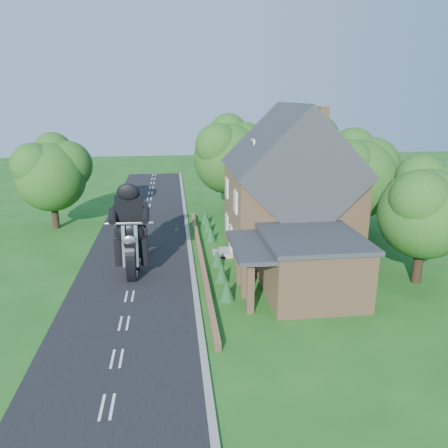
{
  "coord_description": "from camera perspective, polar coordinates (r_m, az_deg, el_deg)",
  "views": [
    {
      "loc": [
        2.6,
        -22.46,
        10.64
      ],
      "look_at": [
        5.75,
        4.07,
        2.8
      ],
      "focal_mm": 35.0,
      "sensor_mm": 36.0,
      "label": 1
    }
  ],
  "objects": [
    {
      "name": "tree_behind_left",
      "position": [
        40.28,
        1.24,
        9.35
      ],
      "size": [
        6.94,
        6.4,
        9.16
      ],
      "color": "black",
      "rests_on": "ground"
    },
    {
      "name": "shrub_b",
      "position": [
        26.14,
        -0.32,
        -6.35
      ],
      "size": [
        0.9,
        0.9,
        1.1
      ],
      "primitive_type": "cone",
      "color": "#133E1C",
      "rests_on": "ground"
    },
    {
      "name": "ground",
      "position": [
        24.99,
        -12.24,
        -9.25
      ],
      "size": [
        120.0,
        120.0,
        0.0
      ],
      "primitive_type": "plane",
      "color": "#1C5518",
      "rests_on": "ground"
    },
    {
      "name": "house",
      "position": [
        30.2,
        8.56,
        4.13
      ],
      "size": [
        9.54,
        8.64,
        10.24
      ],
      "color": "#9A734E",
      "rests_on": "ground"
    },
    {
      "name": "tree_behind_house",
      "position": [
        40.54,
        10.02,
        9.86
      ],
      "size": [
        7.81,
        7.2,
        10.08
      ],
      "color": "black",
      "rests_on": "ground"
    },
    {
      "name": "tree_far_road",
      "position": [
        38.22,
        -21.15,
        6.53
      ],
      "size": [
        6.08,
        5.6,
        7.84
      ],
      "color": "black",
      "rests_on": "ground"
    },
    {
      "name": "shrub_a",
      "position": [
        23.87,
        0.37,
        -8.66
      ],
      "size": [
        0.9,
        0.9,
        1.1
      ],
      "primitive_type": "cone",
      "color": "#133E1C",
      "rests_on": "ground"
    },
    {
      "name": "shrub_d",
      "position": [
        33.15,
        -1.78,
        -1.38
      ],
      "size": [
        0.9,
        0.9,
        1.1
      ],
      "primitive_type": "cone",
      "color": "#133E1C",
      "rests_on": "ground"
    },
    {
      "name": "shrub_c",
      "position": [
        28.45,
        -0.88,
        -4.42
      ],
      "size": [
        0.9,
        0.9,
        1.1
      ],
      "primitive_type": "cone",
      "color": "#133E1C",
      "rests_on": "ground"
    },
    {
      "name": "motorcycle_lead",
      "position": [
        27.23,
        -11.84,
        -5.03
      ],
      "size": [
        0.53,
        1.89,
        1.75
      ],
      "primitive_type": null,
      "rotation": [
        0.0,
        0.0,
        3.11
      ],
      "color": "black",
      "rests_on": "ground"
    },
    {
      "name": "motorcycle_follow",
      "position": [
        31.31,
        -11.53,
        -2.44
      ],
      "size": [
        0.54,
        1.6,
        1.47
      ],
      "primitive_type": null,
      "rotation": [
        0.0,
        0.0,
        3.05
      ],
      "color": "black",
      "rests_on": "ground"
    },
    {
      "name": "shrub_f",
      "position": [
        37.93,
        -2.44,
        0.91
      ],
      "size": [
        0.9,
        0.9,
        1.1
      ],
      "primitive_type": "cone",
      "color": "#133E1C",
      "rests_on": "ground"
    },
    {
      "name": "road",
      "position": [
        24.99,
        -12.24,
        -9.23
      ],
      "size": [
        7.0,
        80.0,
        0.02
      ],
      "primitive_type": "cube",
      "color": "black",
      "rests_on": "ground"
    },
    {
      "name": "kerb",
      "position": [
        24.85,
        -3.75,
        -8.88
      ],
      "size": [
        0.3,
        80.0,
        0.12
      ],
      "primitive_type": "cube",
      "color": "gray",
      "rests_on": "ground"
    },
    {
      "name": "tree_annex_side",
      "position": [
        27.49,
        25.38,
        2.26
      ],
      "size": [
        5.64,
        5.2,
        7.48
      ],
      "color": "black",
      "rests_on": "ground"
    },
    {
      "name": "garden_wall",
      "position": [
        29.43,
        -3.03,
        -4.45
      ],
      "size": [
        0.3,
        22.0,
        0.4
      ],
      "primitive_type": "cube",
      "color": "#9A734E",
      "rests_on": "ground"
    },
    {
      "name": "annex",
      "position": [
        24.51,
        11.02,
        -5.19
      ],
      "size": [
        7.05,
        5.94,
        3.44
      ],
      "color": "#9A734E",
      "rests_on": "ground"
    },
    {
      "name": "shrub_e",
      "position": [
        35.53,
        -2.13,
        -0.16
      ],
      "size": [
        0.9,
        0.9,
        1.1
      ],
      "primitive_type": "cone",
      "color": "#133E1C",
      "rests_on": "ground"
    },
    {
      "name": "tree_house_right",
      "position": [
        34.54,
        17.45,
        6.52
      ],
      "size": [
        6.51,
        6.0,
        8.4
      ],
      "color": "black",
      "rests_on": "ground"
    }
  ]
}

